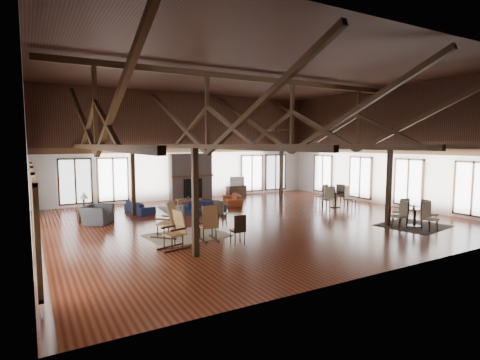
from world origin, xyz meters
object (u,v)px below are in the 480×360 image
sofa_orange (232,199)px  tv_console (236,191)px  cafe_table_far (335,196)px  cafe_table_near (415,214)px  sofa_navy_left (140,207)px  coffee_table (189,200)px  sofa_navy_front (204,207)px  armchair (97,215)px

sofa_orange → tv_console: 3.46m
sofa_orange → cafe_table_far: 5.22m
cafe_table_near → cafe_table_far: bearing=83.7°
sofa_orange → cafe_table_near: cafe_table_near is taller
sofa_navy_left → coffee_table: size_ratio=1.48×
sofa_navy_left → cafe_table_far: bearing=-120.6°
sofa_navy_front → coffee_table: (-0.12, 1.60, 0.11)m
sofa_navy_front → cafe_table_far: bearing=1.2°
sofa_navy_front → cafe_table_near: size_ratio=0.98×
sofa_navy_front → armchair: bearing=-164.4°
cafe_table_near → cafe_table_far: cafe_table_far is taller
sofa_navy_front → cafe_table_far: 6.61m
sofa_navy_left → cafe_table_near: (8.40, -7.99, 0.23)m
sofa_navy_front → coffee_table: sofa_navy_front is taller
sofa_navy_left → coffee_table: bearing=-98.9°
coffee_table → cafe_table_far: cafe_table_far is taller
cafe_table_near → tv_console: size_ratio=1.62×
cafe_table_near → cafe_table_far: size_ratio=0.93×
cafe_table_near → sofa_navy_front: bearing=132.1°
sofa_navy_front → sofa_navy_left: size_ratio=1.06×
sofa_navy_front → armchair: armchair is taller
coffee_table → cafe_table_far: 7.29m
sofa_navy_left → sofa_navy_front: bearing=-131.6°
tv_console → coffee_table: bearing=-146.4°
tv_console → cafe_table_far: bearing=-69.6°
coffee_table → sofa_navy_front: bearing=-81.3°
sofa_orange → coffee_table: bearing=-74.0°
sofa_navy_left → tv_console: (6.66, 2.89, 0.04)m
armchair → coffee_table: bearing=-37.2°
sofa_navy_left → coffee_table: (2.43, 0.08, 0.13)m
armchair → cafe_table_far: 11.13m
sofa_navy_left → armchair: size_ratio=1.60×
sofa_navy_left → armchair: armchair is taller
sofa_navy_left → armchair: (-2.07, -1.47, 0.10)m
sofa_navy_left → sofa_orange: (4.80, -0.03, 0.01)m
sofa_orange → armchair: armchair is taller
armchair → cafe_table_near: size_ratio=0.58×
sofa_navy_left → cafe_table_far: cafe_table_far is taller
sofa_navy_front → sofa_orange: size_ratio=1.02×
sofa_navy_left → sofa_orange: 4.80m
sofa_navy_front → sofa_orange: sofa_navy_front is taller
sofa_orange → cafe_table_far: (4.13, -3.18, 0.26)m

